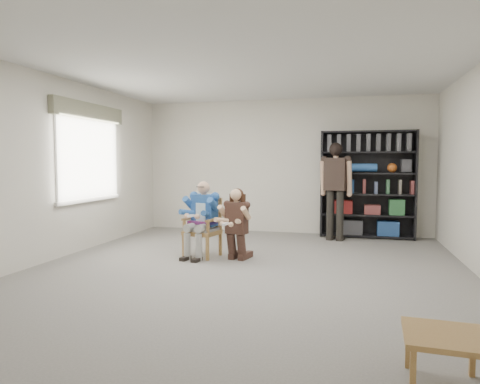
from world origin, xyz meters
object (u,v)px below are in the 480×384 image
(armchair, at_px, (202,228))
(bookshelf, at_px, (367,184))
(side_table, at_px, (444,360))
(standing_man, at_px, (335,192))
(seated_man, at_px, (202,219))
(kneeling_woman, at_px, (236,224))

(armchair, bearing_deg, bookshelf, 55.25)
(bookshelf, bearing_deg, side_table, -87.19)
(side_table, bearing_deg, standing_man, 99.51)
(standing_man, bearing_deg, side_table, -66.27)
(standing_man, bearing_deg, bookshelf, 54.10)
(side_table, bearing_deg, seated_man, 130.79)
(kneeling_woman, xyz_separation_m, standing_man, (1.40, 2.06, 0.37))
(bookshelf, bearing_deg, armchair, -136.50)
(bookshelf, bearing_deg, seated_man, -136.50)
(kneeling_woman, relative_size, side_table, 2.11)
(seated_man, distance_m, side_table, 4.39)
(armchair, bearing_deg, kneeling_woman, 0.06)
(seated_man, xyz_separation_m, standing_man, (1.98, 1.94, 0.32))
(seated_man, xyz_separation_m, kneeling_woman, (0.58, -0.12, -0.05))
(kneeling_woman, distance_m, bookshelf, 3.29)
(armchair, distance_m, kneeling_woman, 0.60)
(armchair, bearing_deg, seated_man, 0.00)
(bookshelf, distance_m, side_table, 5.82)
(seated_man, bearing_deg, kneeling_woman, 0.06)
(armchair, height_order, side_table, armchair)
(bookshelf, height_order, side_table, bookshelf)
(seated_man, xyz_separation_m, side_table, (2.86, -3.31, -0.42))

